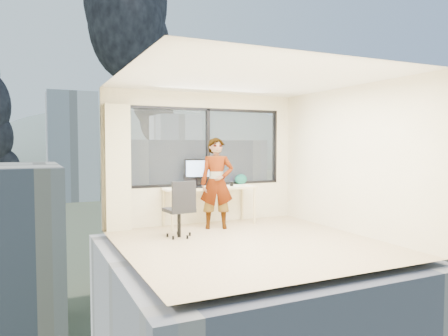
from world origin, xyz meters
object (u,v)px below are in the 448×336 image
game_console (183,185)px  laptop (194,182)px  desk (210,206)px  person (217,183)px  chair (179,208)px  monitor (199,173)px  handbag (241,179)px

game_console → laptop: size_ratio=0.85×
desk → person: person is taller
chair → game_console: chair is taller
person → monitor: size_ratio=3.08×
monitor → game_console: (-0.29, 0.09, -0.24)m
game_console → handbag: size_ratio=1.19×
person → laptop: (-0.32, 0.36, 0.01)m
handbag → desk: bearing=177.6°
desk → game_console: game_console is taller
game_console → laptop: laptop is taller
monitor → handbag: 1.01m
monitor → handbag: size_ratio=2.05×
chair → handbag: 2.01m
person → game_console: 0.72m
laptop → game_console: bearing=137.6°
desk → chair: bearing=-138.9°
desk → laptop: laptop is taller
monitor → game_console: monitor is taller
laptop → person: bearing=-38.3°
chair → monitor: (0.71, 0.89, 0.53)m
chair → game_console: size_ratio=3.09×
person → handbag: person is taller
laptop → chair: bearing=-116.5°
person → game_console: person is taller
desk → chair: (-0.90, -0.78, 0.12)m
chair → person: size_ratio=0.58×
desk → person: (-0.00, -0.35, 0.47)m
game_console → laptop: bearing=-57.2°
person → monitor: 0.52m
monitor → person: bearing=-52.9°
monitor → game_console: size_ratio=1.72×
monitor → game_console: 0.38m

